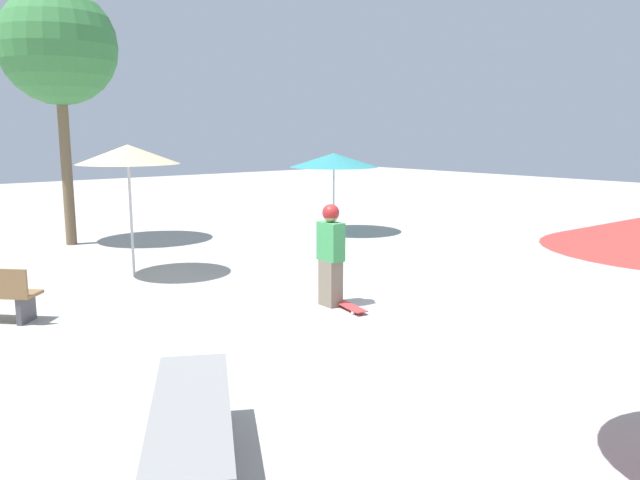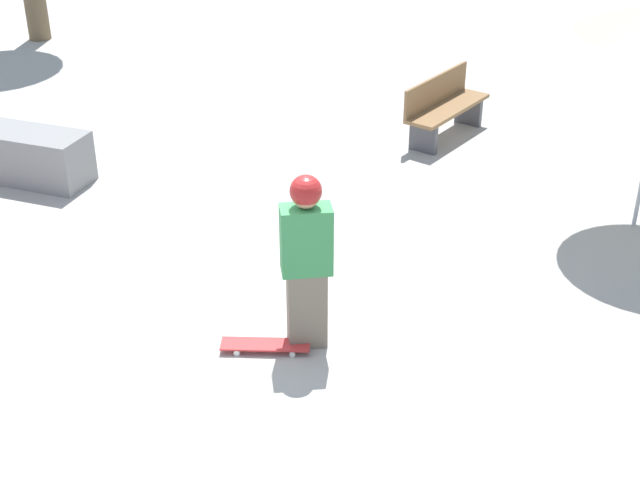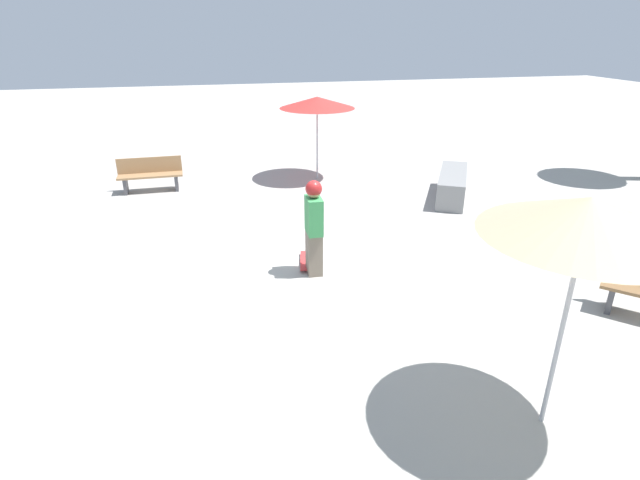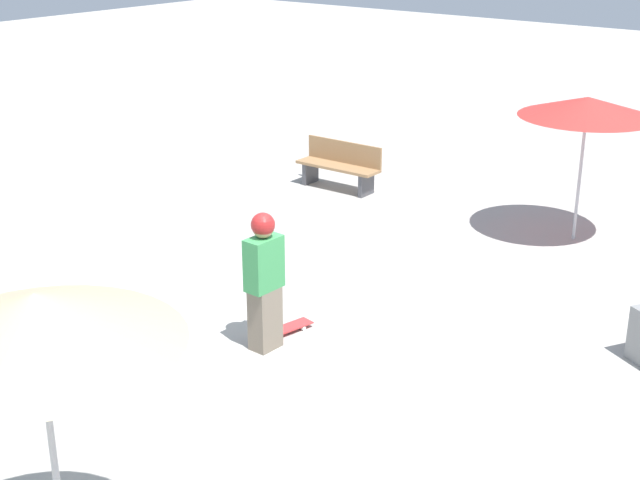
% 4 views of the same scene
% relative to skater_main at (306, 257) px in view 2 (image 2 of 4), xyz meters
% --- Properties ---
extents(ground_plane, '(60.00, 60.00, 0.00)m').
position_rel_skater_main_xyz_m(ground_plane, '(0.29, -0.52, -0.90)').
color(ground_plane, '#ADA8A0').
extents(skater_main, '(0.45, 0.27, 1.66)m').
position_rel_skater_main_xyz_m(skater_main, '(0.00, 0.00, 0.00)').
color(skater_main, '#726656').
rests_on(skater_main, ground_plane).
extents(skateboard, '(0.82, 0.36, 0.07)m').
position_rel_skater_main_xyz_m(skateboard, '(0.39, 0.06, -0.84)').
color(skateboard, red).
rests_on(skateboard, ground_plane).
extents(concrete_ledge, '(2.31, 1.67, 0.64)m').
position_rel_skater_main_xyz_m(concrete_ledge, '(3.21, -4.22, -0.58)').
color(concrete_ledge, gray).
rests_on(concrete_ledge, ground_plane).
extents(bench_near, '(1.46, 1.42, 0.85)m').
position_rel_skater_main_xyz_m(bench_near, '(-2.60, -4.55, -0.47)').
color(bench_near, '#47474C').
rests_on(bench_near, ground_plane).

